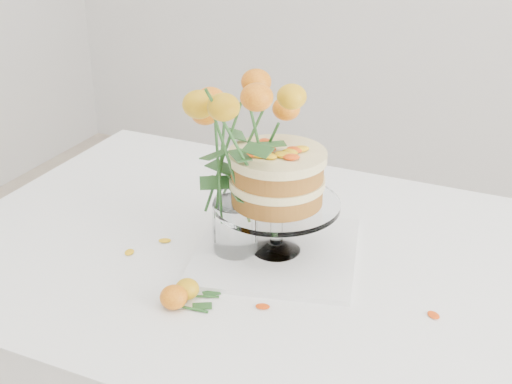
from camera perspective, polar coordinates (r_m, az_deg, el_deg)
table at (r=1.46m, az=2.71°, el=-7.98°), size 1.43×0.93×0.76m
napkin at (r=1.43m, az=1.62°, el=-4.81°), size 0.38×0.38×0.01m
cake_stand at (r=1.36m, az=1.70°, el=0.76°), size 0.25×0.25×0.22m
rose_vase at (r=1.32m, az=-1.76°, el=4.91°), size 0.31×0.31×0.45m
loose_rose_near at (r=1.30m, az=-5.52°, el=-7.74°), size 0.08×0.05×0.04m
loose_rose_far at (r=1.27m, az=-6.58°, el=-8.37°), size 0.09×0.05×0.04m
stray_petal_a at (r=1.39m, az=-3.42°, el=-6.04°), size 0.03×0.02×0.00m
stray_petal_b at (r=1.32m, az=-0.35°, el=-7.84°), size 0.03×0.02×0.00m
stray_petal_c at (r=1.27m, az=0.54°, el=-9.16°), size 0.03×0.02×0.00m
stray_petal_d at (r=1.48m, az=-7.32°, el=-3.89°), size 0.03×0.02×0.00m
stray_petal_e at (r=1.45m, az=-10.10°, el=-4.77°), size 0.03×0.02×0.00m
stray_petal_f at (r=1.29m, az=14.01°, el=-9.54°), size 0.03×0.02×0.00m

